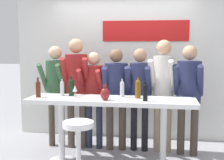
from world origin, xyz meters
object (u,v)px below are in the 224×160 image
at_px(person_far_left, 56,84).
at_px(person_far_right, 189,88).
at_px(person_center, 116,88).
at_px(wine_bottle_4, 138,88).
at_px(person_center_left, 94,89).
at_px(person_center_right, 140,88).
at_px(wine_bottle_3, 145,92).
at_px(tasting_table, 111,109).
at_px(bar_stool, 78,142).
at_px(wine_bottle_2, 38,88).
at_px(wine_bottle_0, 62,88).
at_px(decorative_vase, 105,94).
at_px(wine_glass_0, 75,89).
at_px(person_left, 76,81).
at_px(wine_bottle_1, 122,88).
at_px(wine_bottle_5, 71,87).

bearing_deg(person_far_left, person_far_right, -0.22).
bearing_deg(person_center, wine_bottle_4, -61.95).
height_order(person_center_left, person_center_right, person_center_right).
bearing_deg(wine_bottle_3, person_center, 124.47).
distance_m(tasting_table, bar_stool, 0.77).
bearing_deg(wine_bottle_2, wine_bottle_4, 5.93).
relative_size(person_center, wine_bottle_0, 6.13).
xyz_separation_m(wine_bottle_3, wine_bottle_4, (-0.11, 0.20, 0.02)).
distance_m(person_center_left, wine_bottle_4, 0.94).
bearing_deg(wine_bottle_3, decorative_vase, -176.98).
height_order(bar_stool, wine_bottle_4, wine_bottle_4).
height_order(bar_stool, wine_bottle_3, wine_bottle_3).
bearing_deg(person_far_right, wine_bottle_3, -124.31).
distance_m(person_center_left, decorative_vase, 0.85).
height_order(wine_bottle_4, wine_glass_0, wine_bottle_4).
xyz_separation_m(person_left, wine_glass_0, (0.15, -0.62, -0.04)).
distance_m(person_center, wine_bottle_3, 0.89).
bearing_deg(wine_bottle_1, decorative_vase, -124.28).
bearing_deg(person_far_right, wine_glass_0, -152.78).
bearing_deg(wine_bottle_4, decorative_vase, -151.57).
bearing_deg(person_center_left, person_far_left, -173.64).
bearing_deg(wine_bottle_0, person_far_right, 13.31).
distance_m(person_left, wine_glass_0, 0.64).
bearing_deg(decorative_vase, wine_bottle_5, 152.86).
relative_size(wine_bottle_3, wine_bottle_5, 0.96).
relative_size(tasting_table, person_left, 1.31).
xyz_separation_m(person_left, person_center_right, (1.03, 0.01, -0.09)).
bearing_deg(tasting_table, wine_bottle_4, 12.81).
distance_m(wine_bottle_2, wine_bottle_3, 1.53).
bearing_deg(person_center, person_far_left, 171.07).
relative_size(person_far_left, person_center_right, 1.02).
distance_m(person_center, wine_bottle_1, 0.50).
bearing_deg(wine_glass_0, person_center, 50.59).
distance_m(person_far_left, wine_bottle_4, 1.50).
bearing_deg(wine_bottle_1, person_center_right, 65.87).
relative_size(person_left, person_center_right, 1.09).
bearing_deg(wine_bottle_3, tasting_table, 166.19).
bearing_deg(person_left, wine_bottle_3, -41.04).
bearing_deg(bar_stool, person_center, 77.41).
xyz_separation_m(person_center_left, wine_bottle_1, (0.53, -0.49, 0.10)).
bearing_deg(wine_bottle_0, person_center_right, 25.16).
relative_size(person_far_right, wine_glass_0, 9.56).
distance_m(wine_bottle_4, wine_bottle_5, 0.99).
relative_size(person_far_right, wine_bottle_5, 5.86).
xyz_separation_m(person_far_right, wine_bottle_0, (-1.85, -0.44, 0.03)).
distance_m(person_center_right, wine_bottle_5, 1.09).
distance_m(bar_stool, wine_bottle_0, 1.04).
xyz_separation_m(wine_bottle_3, decorative_vase, (-0.54, -0.03, -0.04)).
relative_size(wine_bottle_0, wine_bottle_3, 0.96).
distance_m(person_left, wine_bottle_2, 0.78).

